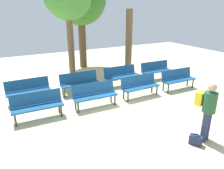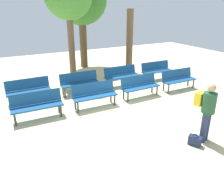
{
  "view_description": "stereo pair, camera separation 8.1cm",
  "coord_description": "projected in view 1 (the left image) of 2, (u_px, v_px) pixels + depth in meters",
  "views": [
    {
      "loc": [
        -3.73,
        -5.04,
        3.44
      ],
      "look_at": [
        0.0,
        2.04,
        0.55
      ],
      "focal_mm": 34.64,
      "sensor_mm": 36.0,
      "label": 1
    },
    {
      "loc": [
        -3.66,
        -5.07,
        3.44
      ],
      "look_at": [
        0.0,
        2.04,
        0.55
      ],
      "focal_mm": 34.64,
      "sensor_mm": 36.0,
      "label": 2
    }
  ],
  "objects": [
    {
      "name": "tree_2",
      "position": [
        81.0,
        0.0,
        11.84
      ],
      "size": [
        2.82,
        2.82,
        5.24
      ],
      "color": "brown",
      "rests_on": "ground_plane"
    },
    {
      "name": "bench_r0_c2",
      "position": [
        140.0,
        85.0,
        8.61
      ],
      "size": [
        1.61,
        0.51,
        0.87
      ],
      "rotation": [
        0.0,
        0.0,
        0.02
      ],
      "color": "navy",
      "rests_on": "ground_plane"
    },
    {
      "name": "bench_r0_c1",
      "position": [
        95.0,
        94.0,
        7.73
      ],
      "size": [
        1.61,
        0.52,
        0.87
      ],
      "rotation": [
        0.0,
        0.0,
        -0.02
      ],
      "color": "navy",
      "rests_on": "ground_plane"
    },
    {
      "name": "bench_r0_c3",
      "position": [
        178.0,
        78.0,
        9.43
      ],
      "size": [
        1.61,
        0.51,
        0.87
      ],
      "rotation": [
        0.0,
        0.0,
        -0.02
      ],
      "color": "navy",
      "rests_on": "ground_plane"
    },
    {
      "name": "bench_r1_c3",
      "position": [
        156.0,
        69.0,
        10.74
      ],
      "size": [
        1.61,
        0.51,
        0.87
      ],
      "rotation": [
        0.0,
        0.0,
        -0.02
      ],
      "color": "navy",
      "rests_on": "ground_plane"
    },
    {
      "name": "bench_r0_c0",
      "position": [
        37.0,
        104.0,
        6.9
      ],
      "size": [
        1.61,
        0.52,
        0.87
      ],
      "rotation": [
        0.0,
        0.0,
        -0.02
      ],
      "color": "navy",
      "rests_on": "ground_plane"
    },
    {
      "name": "bench_r1_c1",
      "position": [
        79.0,
        82.0,
        8.97
      ],
      "size": [
        1.61,
        0.52,
        0.87
      ],
      "rotation": [
        0.0,
        0.0,
        -0.03
      ],
      "color": "navy",
      "rests_on": "ground_plane"
    },
    {
      "name": "ground_plane",
      "position": [
        141.0,
        119.0,
        7.0
      ],
      "size": [
        24.0,
        24.0,
        0.0
      ],
      "primitive_type": "plane",
      "color": "beige"
    },
    {
      "name": "visitor_with_backpack",
      "position": [
        208.0,
        108.0,
        5.64
      ],
      "size": [
        0.43,
        0.58,
        1.65
      ],
      "rotation": [
        0.0,
        0.0,
        3.39
      ],
      "color": "navy",
      "rests_on": "ground_plane"
    },
    {
      "name": "handbag",
      "position": [
        196.0,
        140.0,
        5.69
      ],
      "size": [
        0.31,
        0.37,
        0.29
      ],
      "color": "#192347",
      "rests_on": "ground_plane"
    },
    {
      "name": "bench_r1_c2",
      "position": [
        121.0,
        75.0,
        9.89
      ],
      "size": [
        1.6,
        0.49,
        0.87
      ],
      "rotation": [
        0.0,
        0.0,
        -0.0
      ],
      "color": "navy",
      "rests_on": "ground_plane"
    },
    {
      "name": "bench_r1_c0",
      "position": [
        28.0,
        89.0,
        8.15
      ],
      "size": [
        1.6,
        0.5,
        0.87
      ],
      "rotation": [
        0.0,
        0.0,
        0.01
      ],
      "color": "navy",
      "rests_on": "ground_plane"
    },
    {
      "name": "tree_1",
      "position": [
        129.0,
        41.0,
        11.64
      ],
      "size": [
        0.36,
        0.36,
        3.35
      ],
      "color": "brown",
      "rests_on": "ground_plane"
    }
  ]
}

